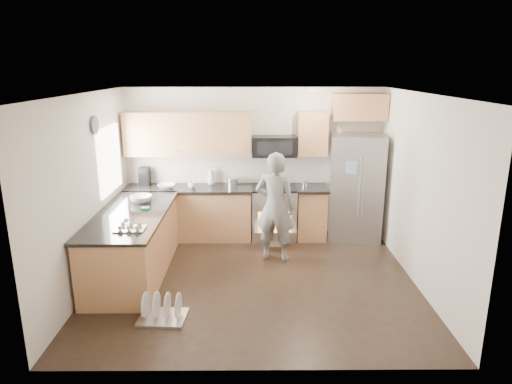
{
  "coord_description": "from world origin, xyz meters",
  "views": [
    {
      "loc": [
        -0.02,
        -5.92,
        2.93
      ],
      "look_at": [
        0.03,
        0.5,
        1.16
      ],
      "focal_mm": 32.0,
      "sensor_mm": 36.0,
      "label": 1
    }
  ],
  "objects_px": {
    "stove_range": "(274,201)",
    "dish_rack": "(162,312)",
    "refrigerator": "(356,187)",
    "person": "(275,207)"
  },
  "relations": [
    {
      "from": "refrigerator",
      "to": "dish_rack",
      "type": "relative_size",
      "value": 3.14
    },
    {
      "from": "stove_range",
      "to": "dish_rack",
      "type": "xyz_separation_m",
      "value": [
        -1.46,
        -2.72,
        -0.58
      ]
    },
    {
      "from": "person",
      "to": "dish_rack",
      "type": "xyz_separation_m",
      "value": [
        -1.43,
        -1.78,
        -0.76
      ]
    },
    {
      "from": "stove_range",
      "to": "refrigerator",
      "type": "distance_m",
      "value": 1.44
    },
    {
      "from": "stove_range",
      "to": "dish_rack",
      "type": "relative_size",
      "value": 3.06
    },
    {
      "from": "stove_range",
      "to": "person",
      "type": "xyz_separation_m",
      "value": [
        -0.02,
        -0.94,
        0.18
      ]
    },
    {
      "from": "stove_range",
      "to": "refrigerator",
      "type": "xyz_separation_m",
      "value": [
        1.42,
        0.01,
        0.24
      ]
    },
    {
      "from": "refrigerator",
      "to": "person",
      "type": "relative_size",
      "value": 1.07
    },
    {
      "from": "person",
      "to": "dish_rack",
      "type": "bearing_deg",
      "value": 67.21
    },
    {
      "from": "refrigerator",
      "to": "person",
      "type": "xyz_separation_m",
      "value": [
        -1.44,
        -0.95,
        -0.06
      ]
    }
  ]
}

